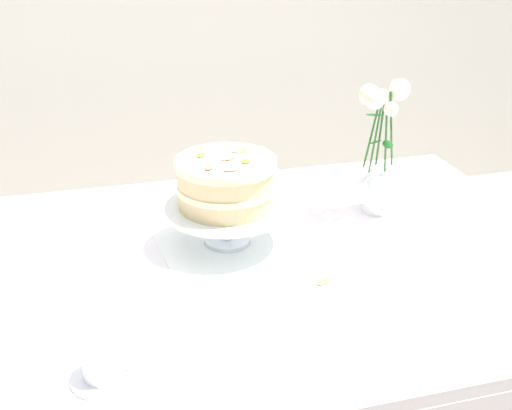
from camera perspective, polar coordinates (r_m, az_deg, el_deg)
name	(u,v)px	position (r m, az deg, el deg)	size (l,w,h in m)	color
dining_table	(276,292)	(1.41, 1.98, -8.37)	(1.40, 1.00, 0.74)	white
linen_napkin	(227,242)	(1.43, -2.76, -3.59)	(0.32, 0.32, 0.00)	white
cake_stand	(227,212)	(1.39, -2.83, -0.65)	(0.29, 0.29, 0.10)	silver
layer_cake	(226,182)	(1.36, -2.89, 2.20)	(0.23, 0.23, 0.12)	beige
flower_vase	(380,155)	(1.56, 11.77, 4.71)	(0.13, 0.11, 0.35)	silver
teacup	(104,364)	(1.06, -14.40, -14.56)	(0.12, 0.11, 0.07)	white
loose_petal_0	(324,281)	(1.29, 6.56, -7.27)	(0.04, 0.02, 0.00)	#E56B51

